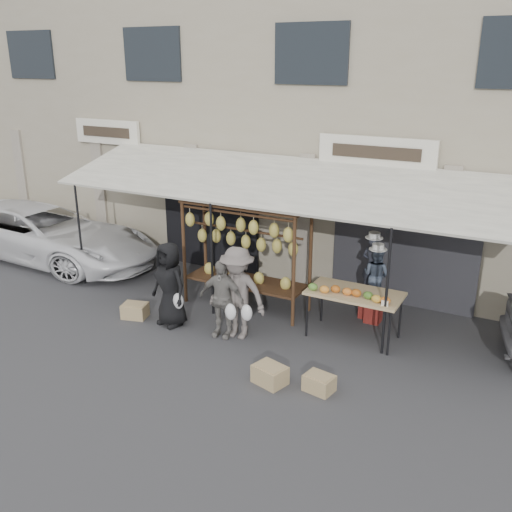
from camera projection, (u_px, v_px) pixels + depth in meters
The scene contains 16 objects.
ground_plane at pixel (226, 348), 10.20m from camera, with size 90.00×90.00×0.00m, color #2D2D30.
shophouse at pixel (356, 111), 14.41m from camera, with size 24.00×6.15×7.30m.
awning at pixel (284, 184), 11.24m from camera, with size 10.00×2.35×2.92m.
banana_rack at pixel (245, 235), 11.41m from camera, with size 2.60×0.90×2.24m.
produce_table at pixel (354, 294), 10.29m from camera, with size 1.70×0.90×1.04m.
vendor_left at pixel (372, 266), 11.09m from camera, with size 0.44×0.29×1.20m, color #252832.
vendor_right at pixel (376, 275), 10.92m from camera, with size 0.54×0.42×1.11m, color #404C60.
customer_left at pixel (170, 284), 10.87m from camera, with size 0.81×0.53×1.66m, color black.
customer_mid at pixel (221, 299), 10.44m from camera, with size 0.88×0.36×1.49m, color gray.
customer_right at pixel (237, 293), 10.36m from camera, with size 1.13×0.65×1.75m, color #655D59.
stool_left at pixel (369, 305), 11.37m from camera, with size 0.35×0.35×0.49m, color maroon.
stool_right at pixel (373, 312), 11.17m from camera, with size 0.30×0.30×0.42m, color maroon.
crate_near_a at pixel (270, 375), 9.07m from camera, with size 0.50×0.38×0.30m, color tan.
crate_near_b at pixel (319, 383), 8.86m from camera, with size 0.44×0.34×0.27m, color tan.
crate_far at pixel (135, 311), 11.38m from camera, with size 0.48×0.36×0.29m, color tan.
van at pixel (37, 220), 14.62m from camera, with size 2.20×4.77×1.99m, color white.
Camera 1 is at (4.76, -7.76, 4.91)m, focal length 40.00 mm.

